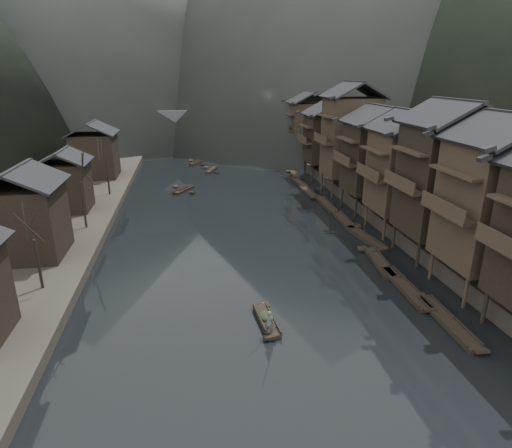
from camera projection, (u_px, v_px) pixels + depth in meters
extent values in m
plane|color=black|center=(271.00, 300.00, 33.52)|extent=(300.00, 300.00, 0.00)
cube|color=#2D2823|center=(422.00, 168.00, 75.63)|extent=(40.00, 200.00, 1.80)
cylinder|color=black|center=(485.00, 307.00, 29.97)|extent=(0.30, 0.30, 2.90)
cylinder|color=#34291D|center=(466.00, 292.00, 32.02)|extent=(0.30, 0.30, 2.90)
cylinder|color=#34291D|center=(431.00, 265.00, 36.49)|extent=(0.30, 0.30, 2.90)
cylinder|color=#34291D|center=(499.00, 289.00, 32.43)|extent=(0.30, 0.30, 2.90)
cylinder|color=#34291D|center=(461.00, 263.00, 36.89)|extent=(0.30, 0.30, 2.90)
cube|color=#34291D|center=(496.00, 204.00, 32.71)|extent=(7.00, 6.00, 9.41)
cube|color=#34291D|center=(447.00, 213.00, 32.27)|extent=(1.20, 5.70, 0.25)
cylinder|color=black|center=(418.00, 255.00, 38.54)|extent=(0.30, 0.30, 2.90)
cylinder|color=black|center=(394.00, 236.00, 43.00)|extent=(0.30, 0.30, 2.90)
cylinder|color=black|center=(446.00, 253.00, 38.94)|extent=(0.30, 0.30, 2.90)
cylinder|color=black|center=(419.00, 235.00, 43.41)|extent=(0.30, 0.30, 2.90)
cube|color=black|center=(445.00, 180.00, 39.14)|extent=(7.00, 6.00, 9.91)
cube|color=#34291D|center=(403.00, 187.00, 38.71)|extent=(1.20, 5.70, 0.25)
cylinder|color=#34291D|center=(384.00, 229.00, 45.05)|extent=(0.30, 0.30, 2.90)
cylinder|color=#34291D|center=(366.00, 215.00, 49.52)|extent=(0.30, 0.30, 2.90)
cylinder|color=#34291D|center=(409.00, 227.00, 45.46)|extent=(0.30, 0.30, 2.90)
cylinder|color=#34291D|center=(388.00, 214.00, 49.93)|extent=(0.30, 0.30, 2.90)
cube|color=#34291D|center=(407.00, 171.00, 45.90)|extent=(7.00, 6.00, 8.46)
cube|color=#34291D|center=(371.00, 177.00, 45.45)|extent=(1.20, 5.70, 0.25)
cylinder|color=black|center=(356.00, 207.00, 52.50)|extent=(0.30, 0.30, 2.90)
cylinder|color=black|center=(342.00, 196.00, 56.97)|extent=(0.30, 0.30, 2.90)
cylinder|color=black|center=(377.00, 206.00, 52.91)|extent=(0.30, 0.30, 2.90)
cylinder|color=black|center=(362.00, 195.00, 57.37)|extent=(0.30, 0.30, 2.90)
cube|color=black|center=(376.00, 158.00, 53.35)|extent=(7.00, 6.00, 8.40)
cube|color=#34291D|center=(345.00, 162.00, 52.90)|extent=(1.20, 5.70, 0.25)
cylinder|color=#34291D|center=(332.00, 188.00, 60.88)|extent=(0.30, 0.30, 2.90)
cylinder|color=#34291D|center=(322.00, 180.00, 65.34)|extent=(0.30, 0.30, 2.90)
cylinder|color=#34291D|center=(351.00, 187.00, 61.28)|extent=(0.30, 0.30, 2.90)
cylinder|color=#34291D|center=(339.00, 180.00, 65.75)|extent=(0.30, 0.30, 2.90)
cube|color=#34291D|center=(350.00, 137.00, 61.31)|extent=(7.00, 6.00, 10.94)
cube|color=#34291D|center=(323.00, 142.00, 60.90)|extent=(1.20, 5.70, 0.25)
cylinder|color=black|center=(313.00, 173.00, 70.18)|extent=(0.30, 0.30, 2.90)
cylinder|color=black|center=(305.00, 167.00, 74.65)|extent=(0.30, 0.30, 2.90)
cylinder|color=black|center=(329.00, 172.00, 70.59)|extent=(0.30, 0.30, 2.90)
cylinder|color=black|center=(320.00, 166.00, 75.06)|extent=(0.30, 0.30, 2.90)
cube|color=black|center=(328.00, 139.00, 71.16)|extent=(7.00, 6.00, 7.68)
cube|color=#34291D|center=(304.00, 142.00, 70.70)|extent=(1.20, 5.70, 0.25)
cylinder|color=#34291D|center=(295.00, 159.00, 81.35)|extent=(0.30, 0.30, 2.90)
cylinder|color=#34291D|center=(289.00, 155.00, 85.82)|extent=(0.30, 0.30, 2.90)
cylinder|color=#34291D|center=(309.00, 159.00, 81.76)|extent=(0.30, 0.30, 2.90)
cylinder|color=#34291D|center=(302.00, 154.00, 86.23)|extent=(0.30, 0.30, 2.90)
cube|color=#34291D|center=(308.00, 127.00, 82.14)|extent=(7.00, 6.00, 8.82)
cube|color=#34291D|center=(288.00, 130.00, 81.69)|extent=(1.20, 5.70, 0.25)
cube|color=black|center=(26.00, 219.00, 38.30)|extent=(6.00, 6.00, 6.50)
cube|color=black|center=(67.00, 185.00, 51.45)|extent=(5.00, 5.00, 5.80)
cube|color=black|center=(95.00, 154.00, 68.04)|extent=(6.50, 6.50, 6.80)
cylinder|color=black|center=(47.00, 261.00, 32.80)|extent=(0.24, 0.24, 4.01)
cylinder|color=black|center=(85.00, 203.00, 45.58)|extent=(0.24, 0.24, 5.07)
cylinder|color=black|center=(107.00, 175.00, 58.28)|extent=(0.24, 0.24, 4.93)
cube|color=black|center=(447.00, 321.00, 30.34)|extent=(1.31, 7.20, 0.30)
cube|color=black|center=(447.00, 319.00, 30.28)|extent=(1.36, 7.06, 0.10)
cube|color=black|center=(421.00, 296.00, 33.49)|extent=(0.96, 0.91, 0.35)
cube|color=black|center=(480.00, 349.00, 27.11)|extent=(0.96, 0.91, 0.35)
cube|color=black|center=(404.00, 287.00, 35.18)|extent=(1.29, 7.54, 0.30)
cube|color=black|center=(405.00, 285.00, 35.12)|extent=(1.34, 7.39, 0.10)
cube|color=black|center=(384.00, 267.00, 38.48)|extent=(0.96, 0.94, 0.36)
cube|color=black|center=(429.00, 308.00, 31.79)|extent=(0.96, 0.94, 0.36)
cube|color=black|center=(379.00, 262.00, 39.82)|extent=(1.80, 6.67, 0.30)
cube|color=black|center=(379.00, 261.00, 39.76)|extent=(1.84, 6.55, 0.10)
cube|color=black|center=(363.00, 248.00, 42.65)|extent=(1.02, 0.91, 0.34)
cube|color=black|center=(398.00, 276.00, 36.90)|extent=(1.02, 0.91, 0.34)
cube|color=black|center=(365.00, 238.00, 45.65)|extent=(2.06, 7.55, 0.30)
cube|color=black|center=(365.00, 237.00, 45.59)|extent=(2.10, 7.41, 0.10)
cube|color=black|center=(357.00, 226.00, 48.98)|extent=(1.05, 1.03, 0.36)
cube|color=black|center=(375.00, 250.00, 42.22)|extent=(1.05, 1.03, 0.36)
cube|color=black|center=(343.00, 220.00, 51.18)|extent=(1.27, 6.39, 0.30)
cube|color=black|center=(343.00, 219.00, 51.12)|extent=(1.32, 6.26, 0.10)
cube|color=black|center=(334.00, 211.00, 53.96)|extent=(0.96, 0.81, 0.33)
cube|color=black|center=(353.00, 228.00, 48.30)|extent=(0.96, 0.81, 0.33)
cube|color=black|center=(326.00, 205.00, 57.26)|extent=(1.24, 7.32, 0.30)
cube|color=black|center=(326.00, 203.00, 57.20)|extent=(1.29, 7.17, 0.10)
cube|color=black|center=(318.00, 197.00, 60.46)|extent=(0.95, 0.91, 0.36)
cube|color=black|center=(335.00, 211.00, 53.96)|extent=(0.95, 0.91, 0.36)
cube|color=black|center=(308.00, 192.00, 63.05)|extent=(1.31, 6.37, 0.30)
cube|color=black|center=(308.00, 191.00, 62.99)|extent=(1.36, 6.24, 0.10)
cube|color=black|center=(304.00, 186.00, 65.85)|extent=(0.96, 0.81, 0.33)
cube|color=black|center=(313.00, 197.00, 60.16)|extent=(0.96, 0.81, 0.33)
cube|color=black|center=(298.00, 182.00, 68.78)|extent=(1.58, 6.23, 0.30)
cube|color=black|center=(298.00, 181.00, 68.72)|extent=(1.62, 6.11, 0.10)
cube|color=black|center=(295.00, 177.00, 71.51)|extent=(0.99, 0.83, 0.33)
cube|color=black|center=(302.00, 186.00, 65.95)|extent=(0.99, 0.83, 0.33)
cube|color=black|center=(295.00, 175.00, 73.88)|extent=(1.71, 6.12, 0.30)
cube|color=black|center=(295.00, 174.00, 73.82)|extent=(1.76, 6.01, 0.10)
cube|color=black|center=(289.00, 171.00, 76.47)|extent=(1.01, 0.84, 0.33)
cube|color=black|center=(300.00, 178.00, 71.19)|extent=(1.01, 0.84, 0.33)
cube|color=black|center=(283.00, 166.00, 80.73)|extent=(1.76, 7.11, 0.30)
cube|color=black|center=(283.00, 165.00, 80.67)|extent=(1.80, 6.98, 0.10)
cube|color=black|center=(278.00, 162.00, 83.77)|extent=(1.01, 0.95, 0.35)
cube|color=black|center=(289.00, 169.00, 77.60)|extent=(1.01, 0.95, 0.35)
cube|color=black|center=(184.00, 190.00, 64.55)|extent=(3.35, 4.61, 0.30)
cube|color=black|center=(184.00, 189.00, 64.49)|extent=(3.34, 4.55, 0.10)
cube|color=black|center=(176.00, 186.00, 66.15)|extent=(1.04, 0.95, 0.30)
cube|color=black|center=(192.00, 192.00, 62.85)|extent=(1.04, 0.95, 0.30)
cube|color=black|center=(211.00, 170.00, 77.63)|extent=(2.65, 4.84, 0.30)
cube|color=black|center=(211.00, 169.00, 77.57)|extent=(2.66, 4.77, 0.10)
cube|color=black|center=(206.00, 167.00, 79.46)|extent=(1.01, 0.86, 0.30)
cube|color=black|center=(217.00, 172.00, 75.70)|extent=(1.01, 0.86, 0.30)
cube|color=black|center=(196.00, 163.00, 84.05)|extent=(3.01, 4.51, 0.30)
cube|color=black|center=(196.00, 162.00, 83.99)|extent=(3.01, 4.45, 0.10)
cube|color=black|center=(191.00, 160.00, 85.66)|extent=(1.02, 0.90, 0.29)
cube|color=black|center=(202.00, 164.00, 82.34)|extent=(1.02, 0.90, 0.29)
cube|color=black|center=(224.00, 150.00, 97.55)|extent=(4.32, 5.17, 0.30)
cube|color=black|center=(224.00, 149.00, 97.49)|extent=(4.29, 5.11, 0.10)
cube|color=black|center=(216.00, 148.00, 99.29)|extent=(1.11, 1.09, 0.32)
cube|color=black|center=(232.00, 151.00, 95.72)|extent=(1.11, 1.09, 0.32)
cube|color=#4C4C4F|center=(212.00, 117.00, 98.13)|extent=(40.00, 6.00, 1.60)
cube|color=#4C4C4F|center=(213.00, 112.00, 95.19)|extent=(40.00, 0.50, 1.00)
cube|color=#4C4C4F|center=(211.00, 110.00, 100.21)|extent=(40.00, 0.50, 1.00)
cube|color=#4C4C4F|center=(151.00, 136.00, 97.40)|extent=(3.20, 6.00, 6.40)
cube|color=#4C4C4F|center=(193.00, 135.00, 98.80)|extent=(3.20, 6.00, 6.40)
cube|color=#4C4C4F|center=(232.00, 134.00, 100.14)|extent=(3.20, 6.00, 6.40)
cube|color=#4C4C4F|center=(272.00, 133.00, 101.54)|extent=(3.20, 6.00, 6.40)
cube|color=black|center=(267.00, 321.00, 30.41)|extent=(1.30, 4.41, 0.30)
cube|color=black|center=(267.00, 319.00, 30.35)|extent=(1.34, 4.33, 0.10)
cube|color=black|center=(264.00, 304.00, 32.32)|extent=(0.85, 0.61, 0.28)
cube|color=black|center=(270.00, 336.00, 28.40)|extent=(0.85, 0.61, 0.28)
ellipsoid|color=black|center=(266.00, 312.00, 30.41)|extent=(1.04, 1.36, 0.62)
imported|color=#505052|center=(269.00, 320.00, 28.47)|extent=(0.75, 0.63, 1.74)
cylinder|color=#8C7A51|center=(273.00, 282.00, 27.56)|extent=(1.66, 2.10, 3.86)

